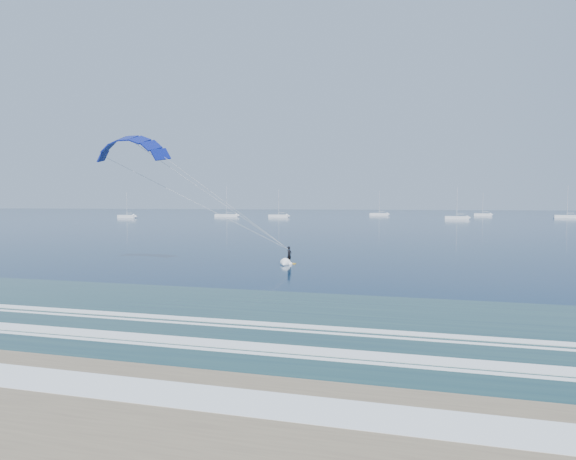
# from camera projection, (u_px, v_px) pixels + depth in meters

# --- Properties ---
(ground) EXTENTS (900.00, 900.00, 0.00)m
(ground) POSITION_uv_depth(u_px,v_px,m) (89.00, 381.00, 17.72)
(ground) COLOR #072441
(ground) RESTS_ON ground
(kitesurfer_rig) EXTENTS (19.15, 9.83, 13.60)m
(kitesurfer_rig) POSITION_uv_depth(u_px,v_px,m) (210.00, 195.00, 49.60)
(kitesurfer_rig) COLOR gold
(kitesurfer_rig) RESTS_ON ground
(sailboat_0) EXTENTS (7.67, 2.40, 10.58)m
(sailboat_0) POSITION_uv_depth(u_px,v_px,m) (127.00, 216.00, 210.56)
(sailboat_0) COLOR white
(sailboat_0) RESTS_ON ground
(sailboat_1) EXTENTS (8.53, 2.40, 11.74)m
(sailboat_1) POSITION_uv_depth(u_px,v_px,m) (279.00, 216.00, 217.27)
(sailboat_1) COLOR white
(sailboat_1) RESTS_ON ground
(sailboat_2) EXTENTS (9.05, 2.40, 12.16)m
(sailboat_2) POSITION_uv_depth(u_px,v_px,m) (379.00, 214.00, 250.80)
(sailboat_2) COLOR white
(sailboat_2) RESTS_ON ground
(sailboat_3) EXTENTS (8.58, 2.40, 11.92)m
(sailboat_3) POSITION_uv_depth(u_px,v_px,m) (457.00, 218.00, 191.67)
(sailboat_3) COLOR white
(sailboat_3) RESTS_ON ground
(sailboat_4) EXTENTS (7.85, 2.40, 10.79)m
(sailboat_4) POSITION_uv_depth(u_px,v_px,m) (483.00, 215.00, 241.46)
(sailboat_4) COLOR white
(sailboat_4) RESTS_ON ground
(sailboat_5) EXTENTS (9.89, 2.40, 13.34)m
(sailboat_5) POSITION_uv_depth(u_px,v_px,m) (567.00, 216.00, 209.41)
(sailboat_5) COLOR white
(sailboat_5) RESTS_ON ground
(sailboat_7) EXTENTS (10.80, 2.40, 13.47)m
(sailboat_7) POSITION_uv_depth(u_px,v_px,m) (227.00, 215.00, 226.98)
(sailboat_7) COLOR white
(sailboat_7) RESTS_ON ground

